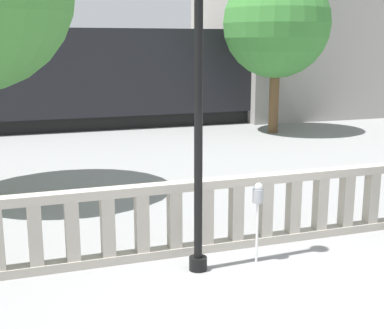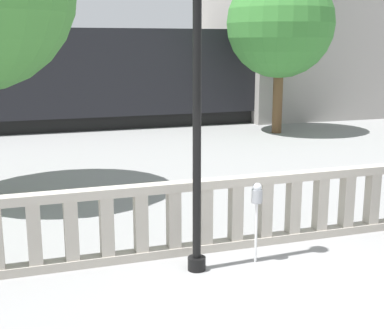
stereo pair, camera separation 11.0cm
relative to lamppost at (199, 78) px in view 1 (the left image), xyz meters
The scene contains 5 objects.
ground_plane 3.49m from the lamppost, 63.19° to the right, with size 160.00×160.00×0.00m, color gray.
balustrade 2.52m from the lamppost, 36.31° to the left, with size 13.40×0.24×1.20m.
lamppost is the anchor object (origin of this frame).
parking_meter 2.08m from the lamppost, ahead, with size 0.16×0.16×1.27m.
tree_left 13.12m from the lamppost, 57.62° to the left, with size 3.95×3.95×6.01m.
Camera 1 is at (-3.44, -5.25, 3.31)m, focal length 50.00 mm.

